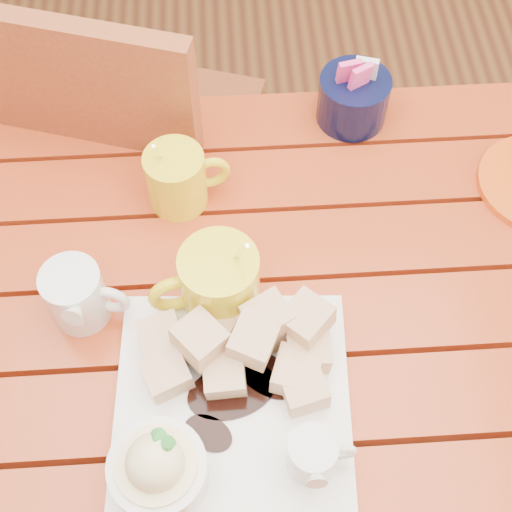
{
  "coord_description": "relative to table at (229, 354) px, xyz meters",
  "views": [
    {
      "loc": [
        0.01,
        -0.41,
        1.58
      ],
      "look_at": [
        0.04,
        0.05,
        0.82
      ],
      "focal_mm": 50.0,
      "sensor_mm": 36.0,
      "label": 1
    }
  ],
  "objects": [
    {
      "name": "coffee_mug_right",
      "position": [
        -0.06,
        0.2,
        0.16
      ],
      "size": [
        0.12,
        0.08,
        0.14
      ],
      "rotation": [
        0.0,
        0.0,
        0.18
      ],
      "color": "yellow",
      "rests_on": "table"
    },
    {
      "name": "ground",
      "position": [
        0.0,
        -0.0,
        -0.64
      ],
      "size": [
        5.0,
        5.0,
        0.0
      ],
      "primitive_type": "plane",
      "color": "#572B18",
      "rests_on": "ground"
    },
    {
      "name": "sugar_caddy",
      "position": [
        0.21,
        0.34,
        0.15
      ],
      "size": [
        0.11,
        0.11,
        0.12
      ],
      "color": "black",
      "rests_on": "table"
    },
    {
      "name": "cream_pitcher",
      "position": [
        -0.18,
        0.02,
        0.16
      ],
      "size": [
        0.11,
        0.09,
        0.09
      ],
      "rotation": [
        0.0,
        0.0,
        -0.24
      ],
      "color": "white",
      "rests_on": "table"
    },
    {
      "name": "chair_far",
      "position": [
        -0.21,
        0.46,
        -0.1
      ],
      "size": [
        0.57,
        0.57,
        0.96
      ],
      "rotation": [
        0.0,
        0.0,
        2.84
      ],
      "color": "brown",
      "rests_on": "ground"
    },
    {
      "name": "table",
      "position": [
        0.0,
        0.0,
        0.0
      ],
      "size": [
        1.2,
        0.79,
        0.75
      ],
      "color": "#9E3214",
      "rests_on": "ground"
    },
    {
      "name": "dessert_plate",
      "position": [
        -0.01,
        -0.13,
        0.14
      ],
      "size": [
        0.3,
        0.3,
        0.11
      ],
      "rotation": [
        0.0,
        0.0,
        -0.06
      ],
      "color": "white",
      "rests_on": "table"
    },
    {
      "name": "coffee_mug_left",
      "position": [
        -0.01,
        0.02,
        0.16
      ],
      "size": [
        0.14,
        0.1,
        0.17
      ],
      "rotation": [
        0.0,
        0.0,
        0.2
      ],
      "color": "yellow",
      "rests_on": "table"
    }
  ]
}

